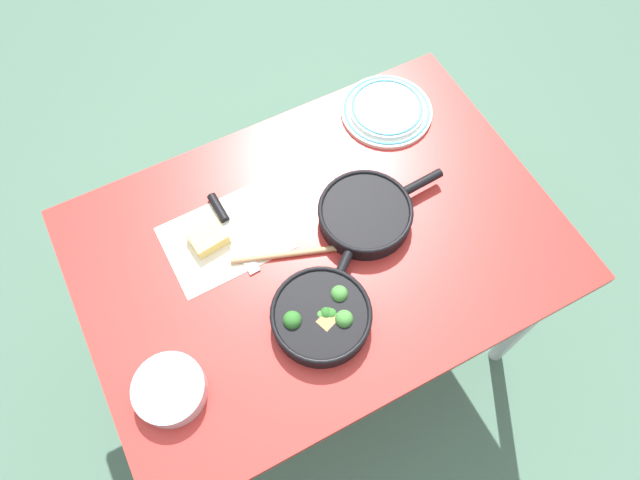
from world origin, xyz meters
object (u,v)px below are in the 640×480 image
skillet_eggs (366,214)px  wooden_spoon (326,251)px  grater_knife (226,222)px  dinner_plate_stack (387,110)px  prep_bowl_steel (170,390)px  cheese_block (208,238)px  skillet_broccoli (322,315)px

skillet_eggs → wooden_spoon: skillet_eggs is taller
grater_knife → wooden_spoon: bearing=41.8°
dinner_plate_stack → prep_bowl_steel: 0.94m
skillet_eggs → cheese_block: bearing=158.0°
grater_knife → cheese_block: cheese_block is taller
skillet_broccoli → dinner_plate_stack: skillet_broccoli is taller
skillet_eggs → wooden_spoon: (0.13, 0.04, -0.02)m
skillet_eggs → grater_knife: skillet_eggs is taller
wooden_spoon → skillet_eggs: bearing=34.8°
prep_bowl_steel → grater_knife: bearing=-129.3°
wooden_spoon → dinner_plate_stack: 0.47m
dinner_plate_stack → prep_bowl_steel: prep_bowl_steel is taller
wooden_spoon → cheese_block: bearing=166.0°
wooden_spoon → prep_bowl_steel: size_ratio=2.30×
wooden_spoon → cheese_block: 0.30m
grater_knife → prep_bowl_steel: size_ratio=1.56×
skillet_broccoli → prep_bowl_steel: (0.37, -0.00, -0.01)m
wooden_spoon → grater_knife: size_ratio=1.47×
grater_knife → dinner_plate_stack: 0.56m
cheese_block → dinner_plate_stack: size_ratio=0.37×
wooden_spoon → grater_knife: (0.19, -0.19, 0.00)m
skillet_broccoli → prep_bowl_steel: bearing=140.0°
skillet_broccoli → skillet_eggs: skillet_broccoli is taller
prep_bowl_steel → wooden_spoon: bearing=-162.4°
cheese_block → wooden_spoon: bearing=146.3°
grater_knife → skillet_broccoli: bearing=13.1°
wooden_spoon → dinner_plate_stack: bearing=60.6°
dinner_plate_stack → prep_bowl_steel: bearing=29.1°
skillet_broccoli → cheese_block: size_ratio=3.29×
dinner_plate_stack → skillet_broccoli: bearing=45.7°
wooden_spoon → prep_bowl_steel: bearing=-142.6°
grater_knife → skillet_eggs: bearing=61.7°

